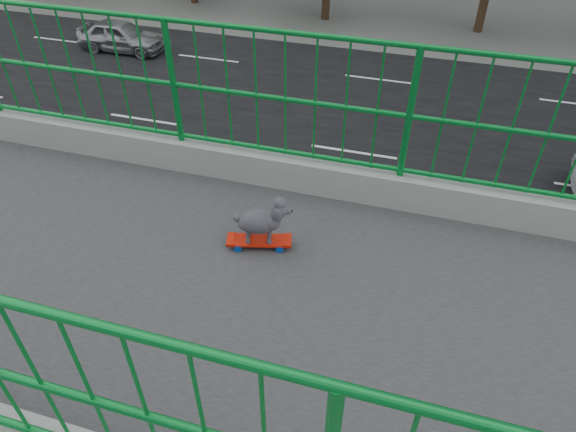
{
  "coord_description": "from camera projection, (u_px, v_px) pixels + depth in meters",
  "views": [
    {
      "loc": [
        2.29,
        2.1,
        9.82
      ],
      "look_at": [
        -1.18,
        1.09,
        6.81
      ],
      "focal_mm": 32.4,
      "sensor_mm": 36.0,
      "label": 1
    }
  ],
  "objects": [
    {
      "name": "skateboard",
      "position": [
        259.0,
        241.0,
        4.09
      ],
      "size": [
        0.27,
        0.53,
        0.07
      ],
      "rotation": [
        0.0,
        0.0,
        0.26
      ],
      "color": "red",
      "rests_on": "footbridge"
    },
    {
      "name": "railing",
      "position": [
        101.0,
        246.0,
        3.81
      ],
      "size": [
        3.0,
        24.0,
        1.42
      ],
      "color": "gray",
      "rests_on": "footbridge"
    },
    {
      "name": "footbridge",
      "position": [
        148.0,
        395.0,
        5.09
      ],
      "size": [
        3.0,
        24.0,
        7.0
      ],
      "color": "#2D2D2F",
      "rests_on": "ground"
    },
    {
      "name": "poodle",
      "position": [
        261.0,
        220.0,
        3.95
      ],
      "size": [
        0.26,
        0.44,
        0.38
      ],
      "rotation": [
        0.0,
        0.0,
        0.26
      ],
      "color": "#272529",
      "rests_on": "skateboard"
    },
    {
      "name": "road",
      "position": [
        354.0,
        152.0,
        18.01
      ],
      "size": [
        18.0,
        90.0,
        0.02
      ],
      "primitive_type": "cube",
      "color": "black",
      "rests_on": "ground"
    },
    {
      "name": "car_4",
      "position": [
        121.0,
        36.0,
        24.5
      ],
      "size": [
        1.67,
        4.16,
        1.42
      ],
      "primitive_type": "imported",
      "rotation": [
        0.0,
        0.0,
        3.14
      ],
      "color": "gray",
      "rests_on": "ground"
    }
  ]
}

